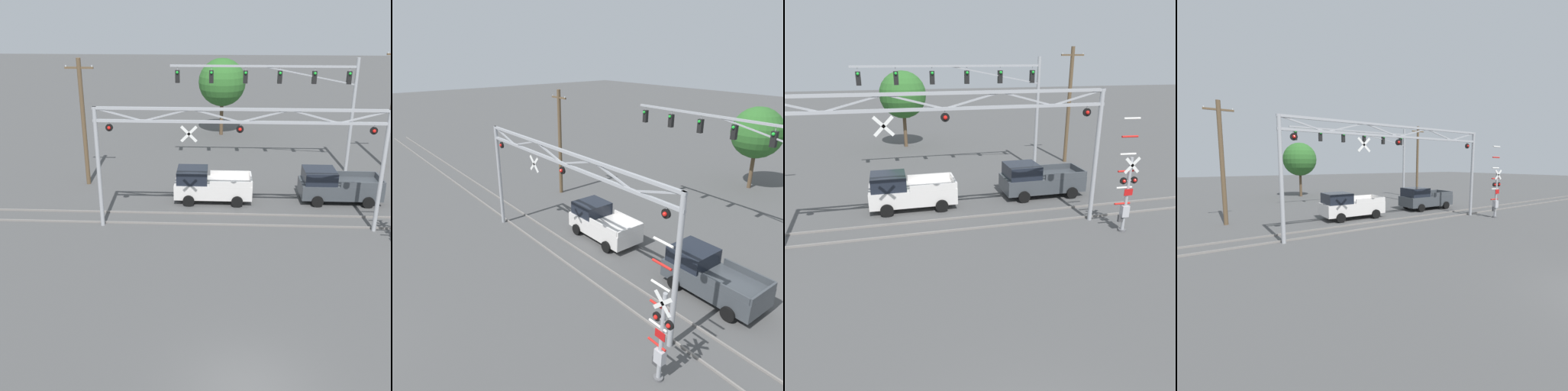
% 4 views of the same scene
% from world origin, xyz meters
% --- Properties ---
extents(ground_plane, '(200.00, 200.00, 0.00)m').
position_xyz_m(ground_plane, '(0.00, 0.00, 0.00)').
color(ground_plane, '#4C4C4C').
extents(rail_track_near, '(80.00, 0.08, 0.10)m').
position_xyz_m(rail_track_near, '(0.00, 12.31, 0.05)').
color(rail_track_near, gray).
rests_on(rail_track_near, ground_plane).
extents(rail_track_far, '(80.00, 0.08, 0.10)m').
position_xyz_m(rail_track_far, '(0.00, 13.75, 0.05)').
color(rail_track_far, gray).
rests_on(rail_track_far, ground_plane).
extents(crossing_gantry, '(15.01, 0.27, 6.62)m').
position_xyz_m(crossing_gantry, '(-0.02, 12.03, 4.84)').
color(crossing_gantry, '#9EA0A5').
rests_on(crossing_gantry, ground_plane).
extents(traffic_signal_span, '(12.79, 0.39, 8.01)m').
position_xyz_m(traffic_signal_span, '(4.44, 21.90, 5.81)').
color(traffic_signal_span, '#9EA0A5').
rests_on(traffic_signal_span, ground_plane).
extents(pickup_truck_lead, '(4.71, 2.36, 2.01)m').
position_xyz_m(pickup_truck_lead, '(-1.62, 15.99, 0.98)').
color(pickup_truck_lead, silver).
rests_on(pickup_truck_lead, ground_plane).
extents(pickup_truck_following, '(4.86, 2.36, 2.01)m').
position_xyz_m(pickup_truck_following, '(6.17, 16.25, 0.98)').
color(pickup_truck_following, '#3D4247').
rests_on(pickup_truck_following, ground_plane).
extents(utility_pole_left, '(1.80, 0.28, 8.28)m').
position_xyz_m(utility_pole_left, '(-9.81, 18.46, 4.28)').
color(utility_pole_left, brown).
rests_on(utility_pole_left, ground_plane).
extents(background_tree_beyond_span, '(4.19, 4.19, 6.86)m').
position_xyz_m(background_tree_beyond_span, '(-0.84, 31.80, 4.75)').
color(background_tree_beyond_span, brown).
rests_on(background_tree_beyond_span, ground_plane).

